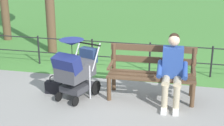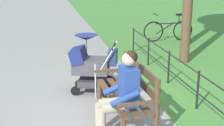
# 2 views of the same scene
# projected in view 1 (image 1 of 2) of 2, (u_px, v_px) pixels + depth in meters

# --- Properties ---
(ground_plane) EXTENTS (60.00, 60.00, 0.00)m
(ground_plane) POSITION_uv_depth(u_px,v_px,m) (106.00, 94.00, 6.53)
(ground_plane) COLOR gray
(grass_lawn) EXTENTS (40.00, 16.00, 0.01)m
(grass_lawn) POSITION_uv_depth(u_px,v_px,m) (154.00, 12.00, 14.65)
(grass_lawn) COLOR #478438
(grass_lawn) RESTS_ON ground
(park_bench) EXTENTS (1.62, 0.65, 0.96)m
(park_bench) POSITION_uv_depth(u_px,v_px,m) (152.00, 70.00, 6.29)
(park_bench) COLOR brown
(park_bench) RESTS_ON ground
(person_on_bench) EXTENTS (0.54, 0.74, 1.28)m
(person_on_bench) POSITION_uv_depth(u_px,v_px,m) (172.00, 68.00, 5.96)
(person_on_bench) COLOR tan
(person_on_bench) RESTS_ON ground
(stroller) EXTENTS (0.75, 0.99, 1.15)m
(stroller) POSITION_uv_depth(u_px,v_px,m) (75.00, 68.00, 6.19)
(stroller) COLOR black
(stroller) RESTS_ON ground
(handbag) EXTENTS (0.32, 0.14, 0.37)m
(handbag) POSITION_uv_depth(u_px,v_px,m) (54.00, 87.00, 6.55)
(handbag) COLOR black
(handbag) RESTS_ON ground
(park_fence) EXTENTS (6.69, 0.04, 0.70)m
(park_fence) POSITION_uv_depth(u_px,v_px,m) (121.00, 53.00, 7.68)
(park_fence) COLOR black
(park_fence) RESTS_ON ground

